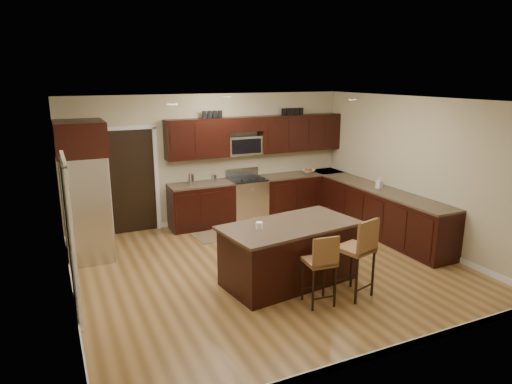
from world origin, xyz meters
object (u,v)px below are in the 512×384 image
refrigerator (85,190)px  stool_mid (322,262)px  range (247,199)px  stool_right (359,249)px  island (289,255)px

refrigerator → stool_mid: bearing=-49.4°
stool_mid → refrigerator: (-2.68, 3.13, 0.57)m
range → stool_right: bearing=-90.1°
island → stool_mid: bearing=-96.1°
stool_right → refrigerator: size_ratio=0.50×
island → stool_mid: 0.87m
stool_mid → stool_right: size_ratio=0.88×
island → refrigerator: 3.59m
stool_mid → refrigerator: refrigerator is taller
island → stool_right: stool_right is taller
stool_mid → stool_right: (0.61, -0.01, 0.09)m
island → stool_mid: stool_mid is taller
range → stool_mid: (-0.62, -3.90, 0.17)m
island → stool_mid: size_ratio=2.12×
range → island: bearing=-101.9°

